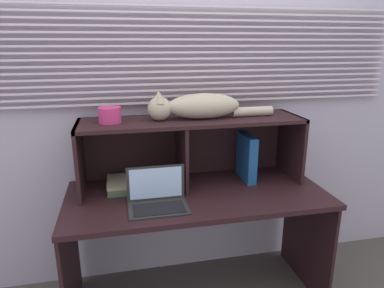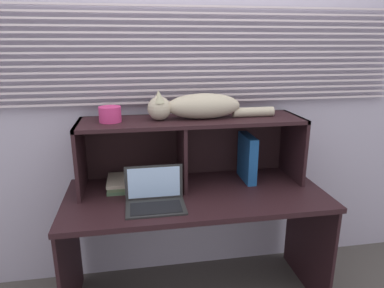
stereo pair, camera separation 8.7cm
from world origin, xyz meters
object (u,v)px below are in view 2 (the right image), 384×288
(laptop, at_px, (155,198))
(book_stack, at_px, (123,183))
(binder_upright, at_px, (247,158))
(small_basket, at_px, (110,114))
(cat, at_px, (197,106))

(laptop, distance_m, book_stack, 0.33)
(laptop, relative_size, binder_upright, 1.08)
(laptop, bearing_deg, small_basket, 129.82)
(small_basket, bearing_deg, cat, 0.00)
(cat, bearing_deg, laptop, -136.13)
(cat, distance_m, book_stack, 0.65)
(laptop, bearing_deg, binder_upright, 24.11)
(cat, xyz_separation_m, laptop, (-0.28, -0.27, -0.44))
(book_stack, bearing_deg, binder_upright, -0.27)
(cat, xyz_separation_m, binder_upright, (0.32, 0.00, -0.34))
(cat, relative_size, binder_upright, 2.61)
(laptop, height_order, small_basket, small_basket)
(binder_upright, bearing_deg, cat, 180.00)
(cat, bearing_deg, binder_upright, 0.00)
(binder_upright, relative_size, small_basket, 2.34)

